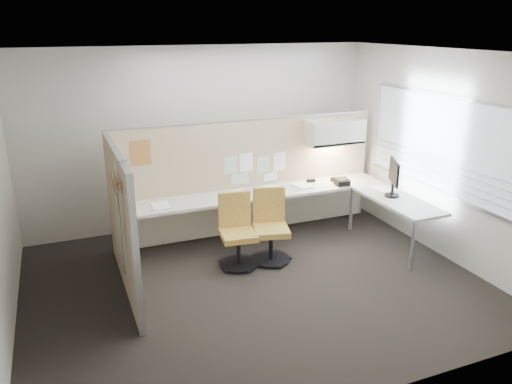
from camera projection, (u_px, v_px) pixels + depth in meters
name	position (u px, v px, depth m)	size (l,w,h in m)	color
floor	(254.00, 283.00, 6.29)	(5.50, 4.50, 0.01)	black
ceiling	(254.00, 52.00, 5.38)	(5.50, 4.50, 0.01)	white
wall_back	(201.00, 138.00, 7.81)	(5.50, 0.02, 2.80)	beige
wall_front	(362.00, 255.00, 3.86)	(5.50, 0.02, 2.80)	beige
wall_right	(440.00, 154.00, 6.82)	(0.02, 4.50, 2.80)	beige
window_pane	(440.00, 144.00, 6.76)	(0.01, 2.80, 1.30)	#AABBC6
partition_back	(249.00, 177.00, 7.60)	(4.10, 0.06, 1.75)	#C9B08B
partition_left	(121.00, 221.00, 5.91)	(0.06, 2.20, 1.75)	#C9B08B
desk	(284.00, 201.00, 7.41)	(4.00, 2.07, 0.73)	beige
overhead_bin	(335.00, 132.00, 7.70)	(0.90, 0.36, 0.38)	beige
task_light_strip	(334.00, 145.00, 7.76)	(0.60, 0.06, 0.02)	#FFEABF
pinned_papers	(254.00, 167.00, 7.55)	(1.01, 0.00, 0.47)	#8CBF8C
poster	(141.00, 153.00, 6.83)	(0.28, 0.00, 0.35)	orange
chair_left	(270.00, 228.00, 6.78)	(0.56, 0.58, 0.98)	black
chair_right	(237.00, 233.00, 6.64)	(0.51, 0.53, 0.97)	black
monitor	(394.00, 176.00, 7.11)	(0.24, 0.47, 0.53)	black
phone	(342.00, 182.00, 7.68)	(0.22, 0.21, 0.12)	black
stapler	(311.00, 181.00, 7.84)	(0.14, 0.04, 0.05)	black
tape_dispenser	(334.00, 179.00, 7.89)	(0.10, 0.06, 0.06)	black
coat_hook	(117.00, 194.00, 5.16)	(0.18, 0.41, 1.25)	silver
paper_stack_0	(161.00, 206.00, 6.78)	(0.23, 0.30, 0.03)	white
paper_stack_1	(239.00, 195.00, 7.18)	(0.23, 0.30, 0.05)	white
paper_stack_2	(271.00, 189.00, 7.50)	(0.23, 0.30, 0.02)	white
paper_stack_3	(302.00, 186.00, 7.62)	(0.23, 0.30, 0.03)	white
paper_stack_4	(382.00, 189.00, 7.49)	(0.23, 0.30, 0.02)	white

